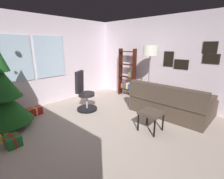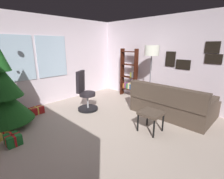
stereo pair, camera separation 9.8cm
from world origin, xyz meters
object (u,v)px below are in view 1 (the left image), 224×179
gift_box_red (35,111)px  office_chair (84,95)px  gift_box_green (13,141)px  floor_lamp (150,54)px  bookshelf (127,76)px  holiday_tree (0,92)px  couch (175,104)px  footstool (151,114)px

gift_box_red → office_chair: (1.10, -0.70, 0.34)m
gift_box_green → floor_lamp: 3.84m
office_chair → bookshelf: 1.88m
floor_lamp → holiday_tree: bearing=155.8°
couch → gift_box_green: bearing=155.1°
holiday_tree → gift_box_red: bearing=20.5°
gift_box_green → footstool: bearing=-35.1°
footstool → gift_box_green: (-2.19, 1.54, -0.28)m
floor_lamp → bookshelf: bearing=72.9°
couch → bookshelf: 2.02m
footstool → gift_box_red: bearing=116.7°
couch → floor_lamp: size_ratio=1.08×
bookshelf → holiday_tree: bearing=172.6°
floor_lamp → couch: bearing=-97.1°
holiday_tree → gift_box_green: (-0.12, -0.83, -0.73)m
holiday_tree → gift_box_green: holiday_tree is taller
couch → gift_box_red: size_ratio=5.53×
footstool → holiday_tree: size_ratio=0.18×
bookshelf → floor_lamp: (-0.32, -1.03, 0.80)m
couch → holiday_tree: 4.09m
couch → holiday_tree: (-3.27, 2.41, 0.53)m
couch → floor_lamp: floor_lamp is taller
gift_box_green → holiday_tree: bearing=81.8°
gift_box_green → floor_lamp: size_ratio=0.16×
gift_box_red → office_chair: bearing=-32.6°
bookshelf → couch: bearing=-102.5°
couch → gift_box_red: (-2.52, 2.68, -0.20)m
couch → floor_lamp: 1.53m
gift_box_green → floor_lamp: (3.50, -0.68, 1.43)m
footstool → office_chair: 1.96m
floor_lamp → footstool: bearing=-146.7°
couch → footstool: (-1.19, 0.03, 0.09)m
footstool → floor_lamp: 1.94m
holiday_tree → floor_lamp: (3.38, -1.51, 0.70)m
floor_lamp → gift_box_green: bearing=168.9°
holiday_tree → gift_box_red: 1.08m
footstool → holiday_tree: 3.18m
footstool → holiday_tree: holiday_tree is taller
gift_box_green → office_chair: bearing=11.7°
footstool → floor_lamp: (1.30, 0.86, 1.15)m
footstool → bookshelf: size_ratio=0.27×
holiday_tree → bookshelf: bearing=-7.4°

